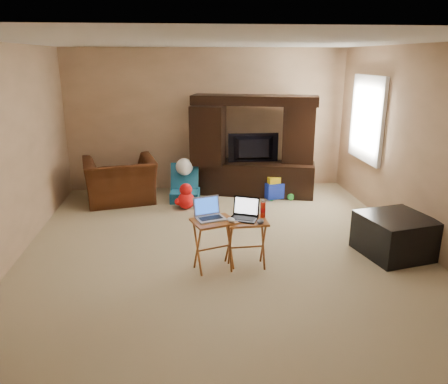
{
  "coord_description": "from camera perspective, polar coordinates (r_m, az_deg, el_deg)",
  "views": [
    {
      "loc": [
        -0.5,
        -5.13,
        2.34
      ],
      "look_at": [
        0.0,
        -0.2,
        0.8
      ],
      "focal_mm": 35.0,
      "sensor_mm": 36.0,
      "label": 1
    }
  ],
  "objects": [
    {
      "name": "ottoman",
      "position": [
        5.77,
        21.44,
        -5.3
      ],
      "size": [
        0.91,
        0.91,
        0.49
      ],
      "primitive_type": "cube",
      "rotation": [
        0.0,
        0.0,
        0.21
      ],
      "color": "black",
      "rests_on": "floor"
    },
    {
      "name": "plush_toy",
      "position": [
        7.0,
        -4.98,
        -0.52
      ],
      "size": [
        0.38,
        0.32,
        0.42
      ],
      "primitive_type": null,
      "color": "red",
      "rests_on": "floor"
    },
    {
      "name": "wall_front",
      "position": [
        2.67,
        5.61,
        -6.92
      ],
      "size": [
        5.0,
        0.0,
        5.0
      ],
      "primitive_type": "plane",
      "rotation": [
        -1.57,
        0.0,
        0.0
      ],
      "color": "tan",
      "rests_on": "ground"
    },
    {
      "name": "window_frame",
      "position": [
        7.37,
        18.17,
        9.08
      ],
      "size": [
        0.06,
        1.14,
        1.34
      ],
      "primitive_type": "cube",
      "color": "white",
      "rests_on": "ground"
    },
    {
      "name": "laptop_right",
      "position": [
        4.9,
        2.56,
        -2.32
      ],
      "size": [
        0.38,
        0.35,
        0.24
      ],
      "primitive_type": "cube",
      "rotation": [
        0.0,
        0.0,
        -0.41
      ],
      "color": "black",
      "rests_on": "tray_table_right"
    },
    {
      "name": "tray_table_right",
      "position": [
        5.04,
        2.99,
        -6.77
      ],
      "size": [
        0.46,
        0.38,
        0.58
      ],
      "primitive_type": "cube",
      "rotation": [
        0.0,
        0.0,
        0.05
      ],
      "color": "#964F24",
      "rests_on": "floor"
    },
    {
      "name": "water_bottle",
      "position": [
        5.01,
        5.11,
        -2.33
      ],
      "size": [
        0.06,
        0.06,
        0.18
      ],
      "primitive_type": "cylinder",
      "color": "red",
      "rests_on": "tray_table_right"
    },
    {
      "name": "entertainment_center",
      "position": [
        7.61,
        3.89,
        6.01
      ],
      "size": [
        2.17,
        1.07,
        1.73
      ],
      "primitive_type": "cube",
      "rotation": [
        0.0,
        0.0,
        -0.27
      ],
      "color": "black",
      "rests_on": "floor"
    },
    {
      "name": "tray_table_left",
      "position": [
        4.99,
        -1.35,
        -6.9
      ],
      "size": [
        0.55,
        0.49,
        0.59
      ],
      "primitive_type": "cube",
      "rotation": [
        0.0,
        0.0,
        0.33
      ],
      "color": "#A35327",
      "rests_on": "floor"
    },
    {
      "name": "mouse_left",
      "position": [
        4.82,
        0.95,
        -3.66
      ],
      "size": [
        0.12,
        0.14,
        0.05
      ],
      "primitive_type": "ellipsoid",
      "rotation": [
        0.0,
        0.0,
        0.38
      ],
      "color": "silver",
      "rests_on": "tray_table_left"
    },
    {
      "name": "wall_right",
      "position": [
        6.04,
        24.2,
        5.35
      ],
      "size": [
        0.0,
        5.5,
        5.5
      ],
      "primitive_type": "plane",
      "rotation": [
        1.57,
        0.0,
        -1.57
      ],
      "color": "tan",
      "rests_on": "ground"
    },
    {
      "name": "window_pane",
      "position": [
        7.38,
        18.32,
        9.07
      ],
      "size": [
        0.0,
        1.2,
        1.2
      ],
      "primitive_type": "plane",
      "rotation": [
        1.57,
        0.0,
        -1.57
      ],
      "color": "white",
      "rests_on": "ground"
    },
    {
      "name": "laptop_left",
      "position": [
        4.86,
        -1.76,
        -2.29
      ],
      "size": [
        0.37,
        0.34,
        0.24
      ],
      "primitive_type": "cube",
      "rotation": [
        0.0,
        0.0,
        0.31
      ],
      "color": "#A7A6AB",
      "rests_on": "tray_table_left"
    },
    {
      "name": "television",
      "position": [
        7.57,
        3.94,
        5.68
      ],
      "size": [
        0.88,
        0.12,
        0.5
      ],
      "primitive_type": "imported",
      "rotation": [
        0.0,
        0.0,
        3.15
      ],
      "color": "black",
      "rests_on": "entertainment_center"
    },
    {
      "name": "push_toy",
      "position": [
        7.58,
        7.23,
        0.7
      ],
      "size": [
        0.61,
        0.5,
        0.4
      ],
      "primitive_type": null,
      "rotation": [
        0.0,
        0.0,
        0.24
      ],
      "color": "#162CB4",
      "rests_on": "floor"
    },
    {
      "name": "wall_back",
      "position": [
        7.97,
        -2.18,
        9.37
      ],
      "size": [
        5.0,
        0.0,
        5.0
      ],
      "primitive_type": "plane",
      "rotation": [
        1.57,
        0.0,
        0.0
      ],
      "color": "tan",
      "rests_on": "ground"
    },
    {
      "name": "child_rocker",
      "position": [
        7.36,
        -5.14,
        1.18
      ],
      "size": [
        0.54,
        0.59,
        0.62
      ],
      "primitive_type": null,
      "rotation": [
        0.0,
        0.0,
        -0.13
      ],
      "color": "#16587B",
      "rests_on": "floor"
    },
    {
      "name": "recliner",
      "position": [
        7.47,
        -13.4,
        1.46
      ],
      "size": [
        1.32,
        1.21,
        0.74
      ],
      "primitive_type": "imported",
      "rotation": [
        0.0,
        0.0,
        3.36
      ],
      "color": "#47230F",
      "rests_on": "floor"
    },
    {
      "name": "mouse_right",
      "position": [
        4.83,
        4.78,
        -3.87
      ],
      "size": [
        0.11,
        0.14,
        0.05
      ],
      "primitive_type": "ellipsoid",
      "rotation": [
        0.0,
        0.0,
        -0.38
      ],
      "color": "#3B3A3F",
      "rests_on": "tray_table_right"
    },
    {
      "name": "ceiling",
      "position": [
        5.16,
        -0.24,
        19.03
      ],
      "size": [
        5.5,
        5.5,
        0.0
      ],
      "primitive_type": "plane",
      "rotation": [
        3.14,
        0.0,
        0.0
      ],
      "color": "silver",
      "rests_on": "ground"
    },
    {
      "name": "floor",
      "position": [
        5.66,
        -0.21,
        -7.16
      ],
      "size": [
        5.5,
        5.5,
        0.0
      ],
      "primitive_type": "plane",
      "color": "#C2B586",
      "rests_on": "ground"
    },
    {
      "name": "wall_left",
      "position": [
        5.61,
        -26.61,
        4.23
      ],
      "size": [
        0.0,
        5.5,
        5.5
      ],
      "primitive_type": "plane",
      "rotation": [
        1.57,
        0.0,
        1.57
      ],
      "color": "tan",
      "rests_on": "ground"
    }
  ]
}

